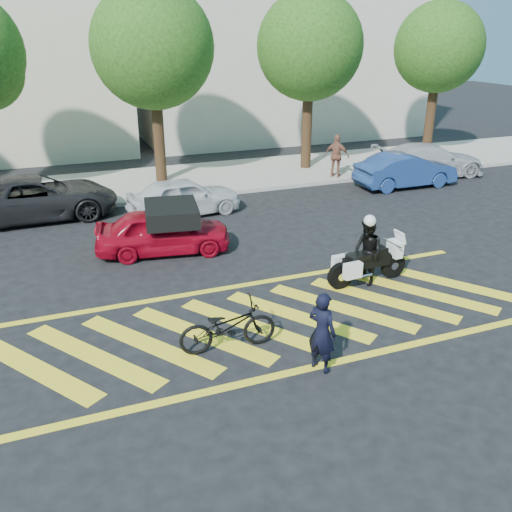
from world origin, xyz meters
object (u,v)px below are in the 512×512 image
object	(u,v)px
officer_moto	(367,252)
parked_mid_right	(184,197)
red_convertible	(163,231)
officer_bike	(322,332)
parked_mid_left	(37,198)
bicycle	(228,326)
police_motorcycle	(367,263)
parked_far_right	(429,160)
parked_right	(406,170)

from	to	relation	value
officer_moto	parked_mid_right	bearing A→B (deg)	-160.41
red_convertible	officer_bike	bearing A→B (deg)	-158.57
officer_bike	parked_mid_left	bearing A→B (deg)	-6.11
officer_bike	bicycle	size ratio (longest dim) A/B	0.82
police_motorcycle	parked_far_right	xyz separation A→B (m)	(8.18, 8.26, 0.15)
parked_right	parked_far_right	world-z (taller)	parked_far_right
officer_moto	parked_mid_left	bearing A→B (deg)	-140.99
red_convertible	parked_right	size ratio (longest dim) A/B	0.91
officer_bike	police_motorcycle	xyz separation A→B (m)	(2.77, 2.92, -0.25)
bicycle	parked_mid_right	bearing A→B (deg)	-5.14
bicycle	parked_mid_left	bearing A→B (deg)	22.03
parked_right	red_convertible	bearing A→B (deg)	108.38
bicycle	parked_mid_right	world-z (taller)	parked_mid_right
red_convertible	parked_right	bearing A→B (deg)	-63.37
red_convertible	parked_far_right	world-z (taller)	parked_far_right
police_motorcycle	officer_moto	size ratio (longest dim) A/B	1.36
officer_moto	parked_mid_left	world-z (taller)	officer_moto
officer_bike	parked_far_right	world-z (taller)	officer_bike
officer_moto	parked_mid_right	size ratio (longest dim) A/B	0.43
parked_mid_right	parked_right	bearing A→B (deg)	-95.16
officer_bike	bicycle	world-z (taller)	officer_bike
red_convertible	bicycle	bearing A→B (deg)	-170.02
bicycle	parked_mid_right	xyz separation A→B (m)	(1.25, 8.51, 0.14)
police_motorcycle	officer_moto	xyz separation A→B (m)	(-0.01, 0.00, 0.29)
police_motorcycle	parked_far_right	size ratio (longest dim) A/B	0.47
police_motorcycle	parked_right	world-z (taller)	parked_right
officer_moto	bicycle	bearing A→B (deg)	-71.64
parked_mid_left	bicycle	bearing A→B (deg)	-162.52
red_convertible	parked_mid_left	size ratio (longest dim) A/B	0.73
red_convertible	parked_mid_left	world-z (taller)	parked_mid_left
bicycle	parked_mid_right	size ratio (longest dim) A/B	0.51
parked_mid_right	parked_right	world-z (taller)	parked_right
parked_mid_right	police_motorcycle	bearing A→B (deg)	-164.13
red_convertible	parked_right	xyz separation A→B (m)	(10.49, 3.37, 0.04)
bicycle	red_convertible	distance (m)	5.45
bicycle	parked_mid_left	world-z (taller)	parked_mid_left
officer_bike	red_convertible	size ratio (longest dim) A/B	0.42
officer_moto	parked_far_right	world-z (taller)	officer_moto
red_convertible	parked_mid_right	world-z (taller)	parked_mid_right
parked_mid_right	officer_moto	bearing A→B (deg)	-164.23
officer_moto	parked_right	world-z (taller)	officer_moto
parked_mid_left	parked_right	bearing A→B (deg)	-95.82
red_convertible	parked_far_right	size ratio (longest dim) A/B	0.78
parked_far_right	parked_mid_right	bearing A→B (deg)	104.44
red_convertible	parked_right	distance (m)	11.02
officer_moto	parked_right	xyz separation A→B (m)	(6.23, 7.17, -0.15)
bicycle	parked_mid_left	size ratio (longest dim) A/B	0.38
officer_moto	parked_right	size ratio (longest dim) A/B	0.40
officer_moto	parked_mid_right	world-z (taller)	officer_moto
officer_moto	parked_mid_left	distance (m)	11.17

